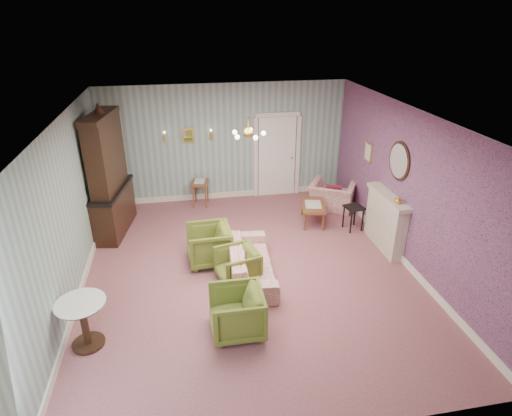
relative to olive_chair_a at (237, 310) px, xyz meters
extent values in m
plane|color=#9A5962|center=(0.46, 1.61, -0.40)|extent=(7.00, 7.00, 0.00)
plane|color=white|center=(0.46, 1.61, 2.50)|extent=(7.00, 7.00, 0.00)
plane|color=gray|center=(0.46, 5.11, 1.05)|extent=(6.00, 0.00, 6.00)
plane|color=gray|center=(0.46, -1.89, 1.05)|extent=(6.00, 0.00, 6.00)
plane|color=gray|center=(-2.54, 1.61, 1.05)|extent=(0.00, 7.00, 7.00)
plane|color=gray|center=(3.46, 1.61, 1.05)|extent=(0.00, 7.00, 7.00)
plane|color=#C4628A|center=(3.45, 1.61, 1.05)|extent=(0.00, 7.00, 7.00)
imported|color=olive|center=(0.00, 0.00, 0.00)|extent=(0.73, 0.78, 0.80)
imported|color=olive|center=(0.20, 1.33, -0.05)|extent=(0.78, 0.81, 0.70)
imported|color=olive|center=(-0.24, 2.06, 0.01)|extent=(0.78, 0.83, 0.82)
imported|color=#AD4658|center=(0.47, 1.45, -0.02)|extent=(0.70, 1.99, 0.76)
imported|color=#AD4658|center=(2.92, 3.96, 0.05)|extent=(1.22, 1.10, 0.90)
imported|color=gold|center=(3.30, 1.61, 0.83)|extent=(0.15, 0.15, 0.15)
cube|color=maroon|center=(2.87, 3.81, 0.08)|extent=(0.41, 0.28, 0.39)
camera|label=1|loc=(-0.63, -5.05, 4.09)|focal=29.87mm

